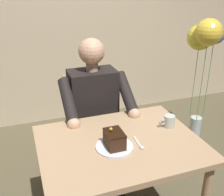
% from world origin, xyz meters
% --- Properties ---
extents(dining_table, '(0.97, 0.75, 0.70)m').
position_xyz_m(dining_table, '(0.00, 0.00, 0.61)').
color(dining_table, tan).
rests_on(dining_table, ground).
extents(chair, '(0.42, 0.42, 0.89)m').
position_xyz_m(chair, '(0.00, -0.68, 0.49)').
color(chair, tan).
rests_on(chair, ground).
extents(seated_person, '(0.53, 0.58, 1.22)m').
position_xyz_m(seated_person, '(0.00, -0.51, 0.63)').
color(seated_person, black).
rests_on(seated_person, ground).
extents(dessert_plate, '(0.22, 0.22, 0.01)m').
position_xyz_m(dessert_plate, '(0.05, 0.04, 0.71)').
color(dessert_plate, white).
rests_on(dessert_plate, dining_table).
extents(cake_slice, '(0.10, 0.14, 0.11)m').
position_xyz_m(cake_slice, '(0.05, 0.04, 0.76)').
color(cake_slice, '#3A2113').
rests_on(cake_slice, dessert_plate).
extents(coffee_cup, '(0.11, 0.07, 0.08)m').
position_xyz_m(coffee_cup, '(-0.37, -0.06, 0.75)').
color(coffee_cup, beige).
rests_on(coffee_cup, dining_table).
extents(dessert_spoon, '(0.03, 0.14, 0.01)m').
position_xyz_m(dessert_spoon, '(-0.10, 0.07, 0.71)').
color(dessert_spoon, silver).
rests_on(dessert_spoon, dining_table).
extents(balloon_display, '(0.35, 0.38, 1.28)m').
position_xyz_m(balloon_display, '(-1.21, -0.86, 1.04)').
color(balloon_display, '#B2C1C6').
rests_on(balloon_display, ground).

